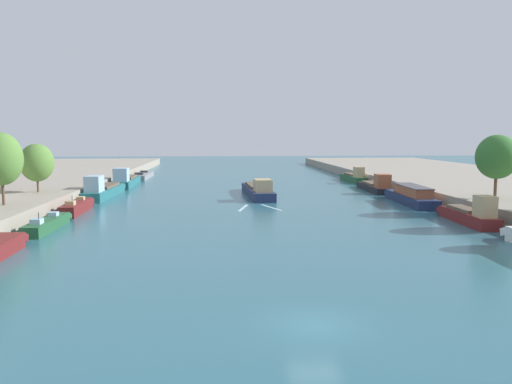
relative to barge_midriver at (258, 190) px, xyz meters
name	(u,v)px	position (x,y,z in m)	size (l,w,h in m)	color
ground_plane	(315,326)	(-1.21, -52.24, -0.94)	(400.00, 400.00, 0.00)	#2D6070
quay_right	(505,187)	(40.24, 2.76, -0.04)	(36.00, 170.00, 1.80)	gray
barge_midriver	(258,190)	(0.00, 0.00, 0.00)	(4.06, 17.99, 3.01)	#1E284C
wake_behind_barge	(257,208)	(-1.02, -12.21, -0.92)	(5.59, 6.06, 0.03)	#A0CCD6
moored_boat_left_downstream	(48,224)	(-22.53, -25.48, -0.38)	(1.79, 10.28, 2.15)	#235633
moored_boat_left_gap_after	(77,207)	(-22.67, -14.54, -0.26)	(1.96, 10.28, 2.38)	maroon
moored_boat_left_second	(103,190)	(-23.00, 0.63, 0.11)	(3.27, 16.61, 3.55)	#23666B
moored_boat_left_lone	(126,180)	(-22.72, 17.36, 0.09)	(3.45, 15.81, 3.51)	#23666B
moored_boat_left_near	(142,176)	(-22.28, 34.40, -0.41)	(3.21, 15.24, 2.10)	gray
moored_boat_right_lone	(470,215)	(20.13, -25.40, 0.03)	(2.47, 11.04, 3.29)	maroon
moored_boat_right_midway	(411,196)	(19.89, -9.77, 0.11)	(3.46, 15.05, 2.50)	#1E284C
moored_boat_right_second	(376,186)	(19.80, 5.35, -0.05)	(3.34, 13.94, 3.11)	black
moored_boat_right_far	(354,177)	(20.61, 22.19, 0.01)	(2.41, 12.29, 3.19)	#235633
tree_left_second	(1,159)	(-28.56, -20.65, 5.73)	(4.34, 4.34, 7.65)	brown
tree_left_end_of_row	(37,163)	(-29.28, -8.28, 4.69)	(4.28, 4.28, 6.27)	brown
tree_right_end_of_row	(497,157)	(26.37, -18.97, 5.71)	(4.77, 4.77, 7.42)	brown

